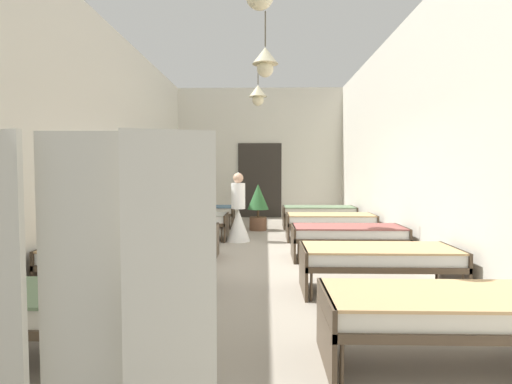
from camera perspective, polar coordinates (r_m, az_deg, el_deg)
ground_plane at (r=7.09m, az=-0.25°, el=-9.74°), size 5.90×13.09×0.10m
room_shell at (r=8.15m, az=0.00°, el=7.09°), size 5.70×12.69×4.18m
bed_left_row_0 at (r=3.76m, az=-28.23°, el=-14.04°), size 1.90×0.84×0.57m
bed_right_row_0 at (r=3.58m, az=25.20°, el=-14.81°), size 1.90×0.84×0.57m
bed_left_row_1 at (r=5.44m, az=-18.18°, el=-8.58°), size 1.90×0.84×0.57m
bed_right_row_1 at (r=5.32m, az=16.83°, el=-8.82°), size 1.90×0.84×0.57m
bed_left_row_2 at (r=7.23m, az=-13.10°, el=-5.64°), size 1.90×0.84×0.57m
bed_right_row_2 at (r=7.14m, az=12.76°, el=-5.75°), size 1.90×0.84×0.57m
bed_left_row_3 at (r=9.06m, az=-10.09°, el=-3.86°), size 1.90×0.84×0.57m
bed_right_row_3 at (r=8.99m, az=10.38°, el=-3.92°), size 1.90×0.84×0.57m
bed_left_row_4 at (r=10.92m, az=-8.10°, el=-2.68°), size 1.90×0.84×0.57m
bed_right_row_4 at (r=10.86m, az=8.82°, el=-2.71°), size 1.90×0.84×0.57m
nurse_near_aisle at (r=8.73m, az=-2.51°, el=-3.48°), size 0.52×0.52×1.49m
potted_plant at (r=10.30m, az=0.27°, el=-1.63°), size 0.54×0.54×1.18m
privacy_screen at (r=2.11m, az=-23.38°, el=-15.67°), size 1.25×0.16×1.70m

